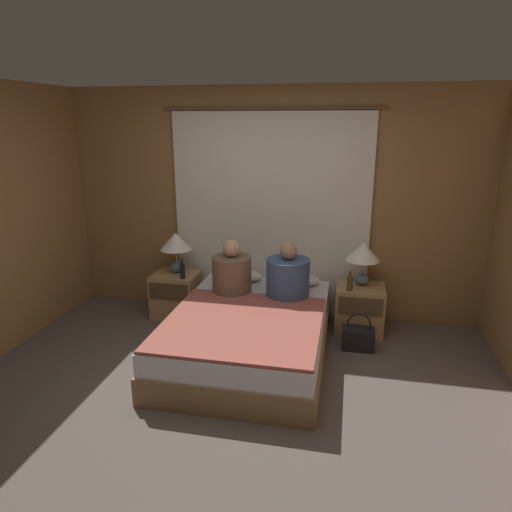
{
  "coord_description": "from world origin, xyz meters",
  "views": [
    {
      "loc": [
        0.85,
        -3.0,
        2.14
      ],
      "look_at": [
        0.0,
        1.11,
        0.89
      ],
      "focal_mm": 32.0,
      "sensor_mm": 36.0,
      "label": 1
    }
  ],
  "objects_px": {
    "person_right_in_bed": "(288,277)",
    "beer_bottle_on_right_stand": "(350,283)",
    "nightstand_left": "(176,294)",
    "bed": "(249,333)",
    "lamp_right": "(363,255)",
    "nightstand_right": "(359,308)",
    "lamp_left": "(176,244)",
    "person_left_in_bed": "(232,273)",
    "beer_bottle_on_left_stand": "(182,271)",
    "handbag_on_floor": "(358,338)",
    "pillow_left": "(238,275)",
    "pillow_right": "(294,279)"
  },
  "relations": [
    {
      "from": "person_right_in_bed",
      "to": "beer_bottle_on_right_stand",
      "type": "xyz_separation_m",
      "value": [
        0.6,
        0.18,
        -0.08
      ]
    },
    {
      "from": "nightstand_left",
      "to": "bed",
      "type": "bearing_deg",
      "value": -36.15
    },
    {
      "from": "beer_bottle_on_right_stand",
      "to": "lamp_right",
      "type": "bearing_deg",
      "value": 59.37
    },
    {
      "from": "nightstand_left",
      "to": "lamp_right",
      "type": "height_order",
      "value": "lamp_right"
    },
    {
      "from": "nightstand_right",
      "to": "lamp_left",
      "type": "distance_m",
      "value": 2.11
    },
    {
      "from": "lamp_left",
      "to": "person_left_in_bed",
      "type": "bearing_deg",
      "value": -26.73
    },
    {
      "from": "nightstand_right",
      "to": "beer_bottle_on_left_stand",
      "type": "relative_size",
      "value": 2.16
    },
    {
      "from": "nightstand_right",
      "to": "lamp_right",
      "type": "bearing_deg",
      "value": 90.0
    },
    {
      "from": "nightstand_right",
      "to": "lamp_left",
      "type": "height_order",
      "value": "lamp_left"
    },
    {
      "from": "bed",
      "to": "beer_bottle_on_left_stand",
      "type": "distance_m",
      "value": 1.13
    },
    {
      "from": "nightstand_left",
      "to": "handbag_on_floor",
      "type": "distance_m",
      "value": 2.07
    },
    {
      "from": "pillow_left",
      "to": "pillow_right",
      "type": "relative_size",
      "value": 1.0
    },
    {
      "from": "bed",
      "to": "person_right_in_bed",
      "type": "height_order",
      "value": "person_right_in_bed"
    },
    {
      "from": "person_left_in_bed",
      "to": "person_right_in_bed",
      "type": "relative_size",
      "value": 0.99
    },
    {
      "from": "nightstand_right",
      "to": "lamp_right",
      "type": "height_order",
      "value": "lamp_right"
    },
    {
      "from": "pillow_left",
      "to": "person_left_in_bed",
      "type": "bearing_deg",
      "value": -85.29
    },
    {
      "from": "nightstand_left",
      "to": "person_left_in_bed",
      "type": "bearing_deg",
      "value": -22.76
    },
    {
      "from": "beer_bottle_on_right_stand",
      "to": "pillow_right",
      "type": "bearing_deg",
      "value": 160.79
    },
    {
      "from": "pillow_right",
      "to": "nightstand_left",
      "type": "bearing_deg",
      "value": -176.91
    },
    {
      "from": "nightstand_left",
      "to": "beer_bottle_on_right_stand",
      "type": "xyz_separation_m",
      "value": [
        1.92,
        -0.13,
        0.32
      ]
    },
    {
      "from": "pillow_left",
      "to": "handbag_on_floor",
      "type": "relative_size",
      "value": 1.48
    },
    {
      "from": "lamp_left",
      "to": "person_left_in_bed",
      "type": "relative_size",
      "value": 0.81
    },
    {
      "from": "person_right_in_bed",
      "to": "handbag_on_floor",
      "type": "height_order",
      "value": "person_right_in_bed"
    },
    {
      "from": "handbag_on_floor",
      "to": "pillow_left",
      "type": "bearing_deg",
      "value": 159.52
    },
    {
      "from": "bed",
      "to": "person_right_in_bed",
      "type": "xyz_separation_m",
      "value": [
        0.3,
        0.43,
        0.44
      ]
    },
    {
      "from": "lamp_left",
      "to": "nightstand_right",
      "type": "bearing_deg",
      "value": -1.75
    },
    {
      "from": "nightstand_left",
      "to": "person_right_in_bed",
      "type": "height_order",
      "value": "person_right_in_bed"
    },
    {
      "from": "pillow_left",
      "to": "handbag_on_floor",
      "type": "xyz_separation_m",
      "value": [
        1.32,
        -0.49,
        -0.38
      ]
    },
    {
      "from": "pillow_right",
      "to": "beer_bottle_on_right_stand",
      "type": "xyz_separation_m",
      "value": [
        0.59,
        -0.21,
        0.07
      ]
    },
    {
      "from": "pillow_right",
      "to": "beer_bottle_on_left_stand",
      "type": "distance_m",
      "value": 1.21
    },
    {
      "from": "person_right_in_bed",
      "to": "lamp_left",
      "type": "bearing_deg",
      "value": 164.19
    },
    {
      "from": "person_left_in_bed",
      "to": "handbag_on_floor",
      "type": "bearing_deg",
      "value": -4.95
    },
    {
      "from": "lamp_right",
      "to": "pillow_right",
      "type": "relative_size",
      "value": 0.83
    },
    {
      "from": "lamp_right",
      "to": "person_left_in_bed",
      "type": "xyz_separation_m",
      "value": [
        -1.3,
        -0.37,
        -0.16
      ]
    },
    {
      "from": "person_right_in_bed",
      "to": "lamp_right",
      "type": "bearing_deg",
      "value": 27.25
    },
    {
      "from": "lamp_left",
      "to": "beer_bottle_on_left_stand",
      "type": "distance_m",
      "value": 0.34
    },
    {
      "from": "lamp_left",
      "to": "lamp_right",
      "type": "bearing_deg",
      "value": 0.0
    },
    {
      "from": "lamp_right",
      "to": "handbag_on_floor",
      "type": "relative_size",
      "value": 1.23
    },
    {
      "from": "person_left_in_bed",
      "to": "handbag_on_floor",
      "type": "distance_m",
      "value": 1.4
    },
    {
      "from": "nightstand_left",
      "to": "person_left_in_bed",
      "type": "xyz_separation_m",
      "value": [
        0.74,
        -0.31,
        0.41
      ]
    },
    {
      "from": "nightstand_right",
      "to": "person_left_in_bed",
      "type": "height_order",
      "value": "person_left_in_bed"
    },
    {
      "from": "nightstand_left",
      "to": "beer_bottle_on_left_stand",
      "type": "height_order",
      "value": "beer_bottle_on_left_stand"
    },
    {
      "from": "lamp_right",
      "to": "person_left_in_bed",
      "type": "height_order",
      "value": "person_left_in_bed"
    },
    {
      "from": "pillow_right",
      "to": "beer_bottle_on_left_stand",
      "type": "height_order",
      "value": "beer_bottle_on_left_stand"
    },
    {
      "from": "bed",
      "to": "beer_bottle_on_left_stand",
      "type": "height_order",
      "value": "beer_bottle_on_left_stand"
    },
    {
      "from": "pillow_left",
      "to": "beer_bottle_on_left_stand",
      "type": "height_order",
      "value": "beer_bottle_on_left_stand"
    },
    {
      "from": "nightstand_left",
      "to": "person_right_in_bed",
      "type": "relative_size",
      "value": 0.87
    },
    {
      "from": "person_left_in_bed",
      "to": "beer_bottle_on_left_stand",
      "type": "xyz_separation_m",
      "value": [
        -0.6,
        0.18,
        -0.07
      ]
    },
    {
      "from": "lamp_left",
      "to": "beer_bottle_on_right_stand",
      "type": "bearing_deg",
      "value": -5.84
    },
    {
      "from": "lamp_left",
      "to": "handbag_on_floor",
      "type": "distance_m",
      "value": 2.2
    }
  ]
}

